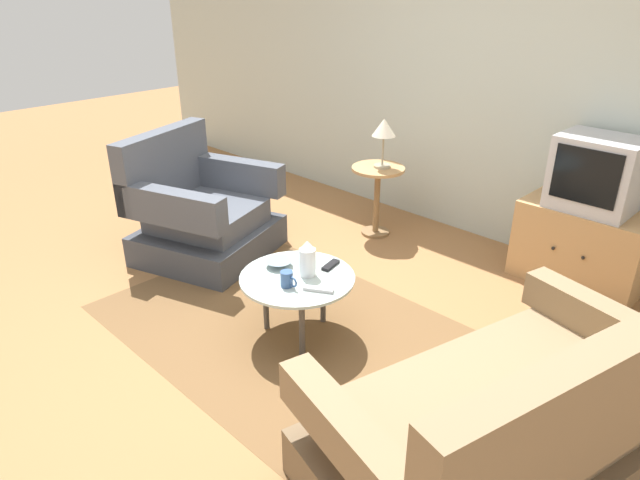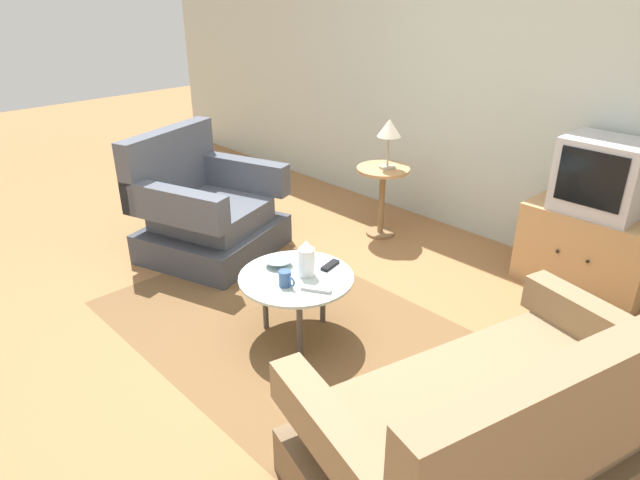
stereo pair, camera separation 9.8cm
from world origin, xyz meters
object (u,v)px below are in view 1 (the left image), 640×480
(armchair, at_px, (201,215))
(vase, at_px, (307,259))
(bowl, at_px, (279,263))
(mug, at_px, (287,279))
(tv_stand, at_px, (580,246))
(table_lamp, at_px, (384,130))
(tv_remote_dark, at_px, (331,265))
(coffee_table, at_px, (297,282))
(television, at_px, (597,174))
(side_table, at_px, (377,187))
(tv_remote_silver, at_px, (318,290))
(couch, at_px, (508,427))

(armchair, relative_size, vase, 5.21)
(armchair, distance_m, bowl, 1.24)
(armchair, relative_size, mug, 9.77)
(tv_stand, bearing_deg, armchair, -145.62)
(table_lamp, xyz_separation_m, tv_remote_dark, (0.65, -1.30, -0.49))
(tv_stand, bearing_deg, coffee_table, -117.22)
(armchair, height_order, bowl, armchair)
(table_lamp, distance_m, tv_remote_dark, 1.54)
(television, distance_m, vase, 2.06)
(side_table, distance_m, tv_remote_silver, 1.76)
(side_table, height_order, mug, side_table)
(side_table, xyz_separation_m, vase, (0.66, -1.46, 0.10))
(coffee_table, relative_size, tv_remote_silver, 4.06)
(vase, bearing_deg, mug, -86.19)
(tv_remote_dark, bearing_deg, tv_stand, 138.20)
(couch, height_order, table_lamp, table_lamp)
(vase, height_order, mug, vase)
(vase, distance_m, mug, 0.19)
(side_table, relative_size, mug, 4.94)
(vase, bearing_deg, table_lamp, 113.13)
(bowl, bearing_deg, television, 58.67)
(couch, height_order, tv_remote_dark, couch)
(tv_remote_silver, bearing_deg, couch, -34.72)
(table_lamp, bearing_deg, bowl, -74.44)
(table_lamp, bearing_deg, tv_remote_silver, -62.72)
(tv_remote_dark, bearing_deg, coffee_table, -26.96)
(bowl, height_order, tv_remote_dark, bowl)
(tv_remote_silver, bearing_deg, tv_remote_dark, 89.81)
(tv_stand, bearing_deg, table_lamp, -168.09)
(mug, bearing_deg, tv_stand, 65.31)
(bowl, bearing_deg, side_table, 106.58)
(couch, relative_size, bowl, 10.74)
(table_lamp, height_order, tv_remote_silver, table_lamp)
(table_lamp, bearing_deg, vase, -66.87)
(tv_remote_dark, bearing_deg, table_lamp, -166.25)
(television, distance_m, tv_remote_silver, 2.08)
(side_table, relative_size, tv_remote_dark, 3.94)
(armchair, height_order, table_lamp, table_lamp)
(table_lamp, bearing_deg, couch, -39.14)
(side_table, bearing_deg, tv_stand, 12.46)
(coffee_table, relative_size, mug, 5.68)
(coffee_table, height_order, tv_remote_silver, tv_remote_silver)
(bowl, height_order, tv_remote_silver, bowl)
(coffee_table, distance_m, side_table, 1.64)
(tv_stand, distance_m, television, 0.54)
(couch, bearing_deg, side_table, 65.84)
(coffee_table, relative_size, tv_stand, 0.81)
(couch, xyz_separation_m, vase, (-1.41, 0.18, 0.23))
(mug, height_order, tv_remote_silver, mug)
(side_table, xyz_separation_m, tv_remote_silver, (0.83, -1.55, -0.00))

